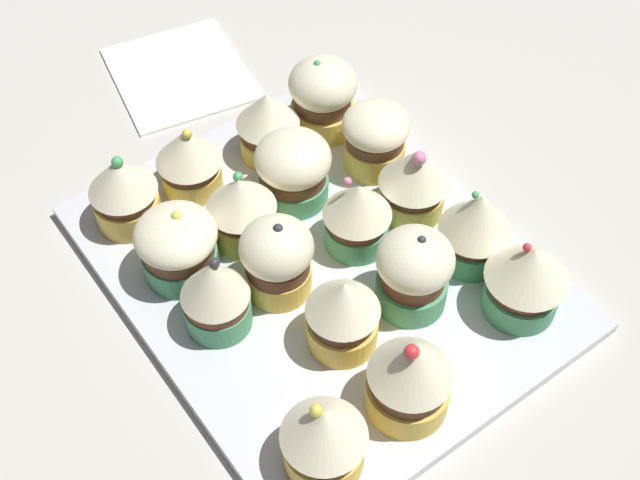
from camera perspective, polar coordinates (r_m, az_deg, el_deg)
The scene contains 21 objects.
ground_plane at distance 72.42cm, azimuth 0.00°, elevation -2.83°, with size 180.00×180.00×3.00cm, color beige.
baking_tray at distance 70.74cm, azimuth 0.00°, elevation -1.83°, with size 37.56×30.81×1.20cm.
cupcake_0 at distance 72.33cm, azimuth -13.10°, elevation 3.26°, with size 5.78×5.78×7.52cm.
cupcake_1 at distance 68.15cm, azimuth -9.56°, elevation -0.36°, with size 6.65×6.65×6.58cm.
cupcake_2 at distance 64.45cm, azimuth -7.22°, elevation -3.42°, with size 5.35×5.35×7.71cm.
cupcake_3 at distance 58.11cm, azimuth 0.26°, elevation -13.12°, with size 6.03×6.03×7.16cm.
cupcake_4 at distance 74.09cm, azimuth -8.82°, elevation 5.42°, with size 5.78×5.78×6.99cm.
cupcake_5 at distance 69.50cm, azimuth -5.31°, elevation 2.18°, with size 5.84×5.84×7.27cm.
cupcake_6 at distance 65.88cm, azimuth -2.93°, elevation -1.19°, with size 5.84×5.84×7.60cm.
cupcake_7 at distance 62.92cm, azimuth 1.54°, elevation -4.92°, with size 5.66×5.66×7.25cm.
cupcake_8 at distance 59.93cm, azimuth 6.10°, elevation -9.01°, with size 6.13×6.13×8.61cm.
cupcake_9 at distance 76.24cm, azimuth -3.54°, elevation 7.85°, with size 5.74×5.74×7.03cm.
cupcake_10 at distance 72.52cm, azimuth -1.81°, elevation 4.85°, with size 6.59×6.59×6.77cm.
cupcake_11 at distance 69.12cm, azimuth 2.28°, elevation 2.03°, with size 5.72×5.72×7.26cm.
cupcake_12 at distance 65.33cm, azimuth 6.32°, elevation -2.10°, with size 6.06×6.06×7.70cm.
cupcake_13 at distance 78.57cm, azimuth 0.19°, elevation 9.68°, with size 6.28×6.28×7.73cm.
cupcake_14 at distance 75.38cm, azimuth 3.75°, elevation 6.93°, with size 6.01×6.01×6.53cm.
cupcake_15 at distance 71.51cm, azimuth 6.34°, elevation 4.00°, with size 5.97×5.97×7.62cm.
cupcake_16 at distance 68.66cm, azimuth 10.42°, elevation 0.90°, with size 5.95×5.95×7.77cm.
cupcake_17 at distance 66.50cm, azimuth 13.73°, elevation -2.47°, with size 6.53×6.53×7.46cm.
napkin at distance 89.53cm, azimuth -9.46°, elevation 11.05°, with size 14.21×12.77×0.60cm, color white.
Camera 1 is at (34.32, -25.10, 57.13)cm, focal length 47.53 mm.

